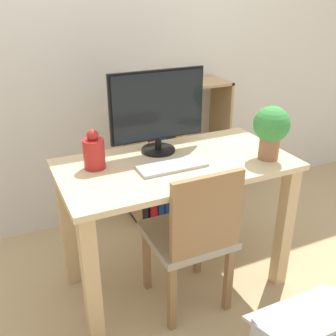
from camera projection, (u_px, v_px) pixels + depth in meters
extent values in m
plane|color=tan|center=(175.00, 280.00, 2.31)|extent=(10.00, 10.00, 0.00)
cube|color=silver|center=(115.00, 33.00, 2.50)|extent=(8.00, 0.05, 2.60)
cube|color=#D8BC8C|center=(176.00, 165.00, 1.99)|extent=(1.19, 0.62, 0.03)
cube|color=tan|center=(92.00, 286.00, 1.74)|extent=(0.07, 0.07, 0.73)
cube|color=tan|center=(284.00, 228.00, 2.15)|extent=(0.07, 0.07, 0.73)
cube|color=tan|center=(67.00, 227.00, 2.16)|extent=(0.07, 0.07, 0.73)
cube|color=tan|center=(232.00, 188.00, 2.57)|extent=(0.07, 0.07, 0.73)
cylinder|color=black|center=(158.00, 150.00, 2.11)|extent=(0.18, 0.18, 0.02)
cylinder|color=black|center=(158.00, 143.00, 2.10)|extent=(0.04, 0.04, 0.06)
cube|color=black|center=(157.00, 106.00, 2.02)|extent=(0.52, 0.02, 0.37)
cube|color=black|center=(158.00, 106.00, 2.01)|extent=(0.49, 0.03, 0.34)
cube|color=#B2B2B7|center=(172.00, 166.00, 1.93)|extent=(0.34, 0.14, 0.02)
cylinder|color=#B2231E|center=(94.00, 154.00, 1.89)|extent=(0.10, 0.10, 0.15)
sphere|color=#B2231E|center=(93.00, 135.00, 1.85)|extent=(0.06, 0.06, 0.06)
cylinder|color=#9E6647|center=(269.00, 148.00, 2.01)|extent=(0.10, 0.10, 0.11)
sphere|color=#388C3D|center=(272.00, 124.00, 1.95)|extent=(0.18, 0.18, 0.18)
cube|color=#9E937F|center=(187.00, 235.00, 2.01)|extent=(0.40, 0.40, 0.04)
cube|color=olive|center=(207.00, 216.00, 1.77)|extent=(0.36, 0.03, 0.40)
cube|color=olive|center=(172.00, 297.00, 1.91)|extent=(0.04, 0.04, 0.39)
cube|color=olive|center=(228.00, 278.00, 2.03)|extent=(0.04, 0.04, 0.39)
cube|color=olive|center=(147.00, 259.00, 2.18)|extent=(0.04, 0.04, 0.39)
cube|color=olive|center=(198.00, 244.00, 2.30)|extent=(0.04, 0.04, 0.39)
cube|color=tan|center=(132.00, 159.00, 2.71)|extent=(0.02, 0.28, 0.97)
cube|color=tan|center=(219.00, 143.00, 2.98)|extent=(0.02, 0.28, 0.97)
cube|color=tan|center=(177.00, 208.00, 3.05)|extent=(0.72, 0.28, 0.02)
cube|color=tan|center=(178.00, 85.00, 2.64)|extent=(0.72, 0.28, 0.02)
cube|color=tan|center=(178.00, 151.00, 2.84)|extent=(0.68, 0.28, 0.02)
cube|color=black|center=(139.00, 198.00, 2.86)|extent=(0.04, 0.24, 0.30)
cube|color=red|center=(148.00, 196.00, 2.89)|extent=(0.05, 0.24, 0.29)
cube|color=navy|center=(155.00, 195.00, 2.91)|extent=(0.05, 0.24, 0.29)
cube|color=navy|center=(161.00, 194.00, 2.93)|extent=(0.04, 0.24, 0.29)
cube|color=#2D7F38|center=(167.00, 188.00, 2.93)|extent=(0.05, 0.24, 0.36)
cube|color=beige|center=(138.00, 136.00, 2.66)|extent=(0.05, 0.24, 0.30)
cube|color=red|center=(148.00, 135.00, 2.69)|extent=(0.07, 0.24, 0.29)
cube|color=navy|center=(157.00, 129.00, 2.70)|extent=(0.04, 0.24, 0.37)
cube|color=black|center=(164.00, 132.00, 2.74)|extent=(0.06, 0.24, 0.30)
cube|color=orange|center=(172.00, 131.00, 2.76)|extent=(0.04, 0.24, 0.30)
cube|color=beige|center=(177.00, 130.00, 2.77)|extent=(0.04, 0.24, 0.30)
cube|color=#B2B2B7|center=(311.00, 314.00, 1.73)|extent=(0.50, 0.32, 0.13)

